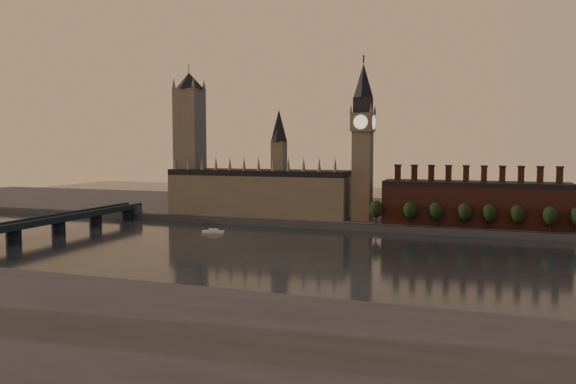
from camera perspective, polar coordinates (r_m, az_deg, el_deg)
name	(u,v)px	position (r m, az deg, el deg)	size (l,w,h in m)	color
ground	(294,256)	(271.17, 0.60, -6.53)	(900.00, 900.00, 0.00)	black
north_bank	(367,211)	(441.26, 8.05, -1.94)	(900.00, 182.00, 4.00)	#47474C
palace_of_westminster	(260,190)	(397.42, -2.87, 0.21)	(130.00, 30.30, 74.00)	#776854
victoria_tower	(190,137)	(420.47, -9.95, 5.50)	(24.00, 24.00, 108.00)	#776854
big_ben	(363,140)	(369.65, 7.60, 5.29)	(15.00, 15.00, 107.00)	#776854
chimney_block	(474,203)	(363.62, 18.40, -1.06)	(110.00, 25.00, 37.00)	brown
embankment_tree_0	(376,209)	(353.80, 8.94, -1.73)	(8.60, 8.60, 14.88)	black
embankment_tree_1	(410,210)	(350.69, 12.29, -1.84)	(8.60, 8.60, 14.88)	black
embankment_tree_2	(436,211)	(349.75, 14.77, -1.91)	(8.60, 8.60, 14.88)	black
embankment_tree_3	(465,212)	(349.08, 17.51, -1.98)	(8.60, 8.60, 14.88)	black
embankment_tree_4	(489,213)	(348.97, 19.78, -2.05)	(8.60, 8.60, 14.88)	black
embankment_tree_5	(517,214)	(349.45, 22.26, -2.11)	(8.60, 8.60, 14.88)	black
embankment_tree_6	(550,216)	(349.69, 25.11, -2.20)	(8.60, 8.60, 14.88)	black
westminster_bridge	(33,226)	(349.19, -24.45, -3.19)	(14.00, 200.00, 11.55)	#1E2F28
river_boat	(213,232)	(343.61, -7.60, -4.00)	(13.92, 6.23, 2.69)	silver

